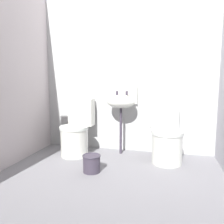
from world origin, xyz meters
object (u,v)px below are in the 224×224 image
toilet_right (166,137)px  sink (121,101)px  bucket (92,163)px  toilet_left (77,132)px

toilet_right → sink: size_ratio=0.79×
toilet_right → bucket: toilet_right is taller
bucket → sink: bearing=76.6°
toilet_left → sink: bearing=-163.0°
toilet_right → toilet_left: bearing=-9.7°
toilet_right → bucket: bearing=26.0°
toilet_left → toilet_right: same height
toilet_right → bucket: size_ratio=3.65×
toilet_left → bucket: bearing=125.6°
sink → bucket: size_ratio=4.63×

